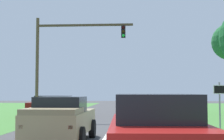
% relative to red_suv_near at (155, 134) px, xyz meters
% --- Properties ---
extents(ground_plane, '(120.00, 120.00, 0.00)m').
position_rel_red_suv_near_xyz_m(ground_plane, '(-1.78, 7.60, -1.04)').
color(ground_plane, '#424244').
extents(red_suv_near, '(2.40, 4.98, 1.97)m').
position_rel_red_suv_near_xyz_m(red_suv_near, '(0.00, 0.00, 0.00)').
color(red_suv_near, '#9E1411').
rests_on(red_suv_near, ground_plane).
extents(pickup_truck_lead, '(2.33, 4.92, 1.83)m').
position_rel_red_suv_near_xyz_m(pickup_truck_lead, '(-3.40, 5.31, -0.09)').
color(pickup_truck_lead, tan).
rests_on(pickup_truck_lead, ground_plane).
extents(traffic_light, '(7.46, 0.40, 7.71)m').
position_rel_red_suv_near_xyz_m(traffic_light, '(-5.98, 17.14, 4.05)').
color(traffic_light, brown).
rests_on(traffic_light, ground_plane).
extents(keep_moving_sign, '(0.60, 0.09, 2.49)m').
position_rel_red_suv_near_xyz_m(keep_moving_sign, '(3.56, 8.29, 0.56)').
color(keep_moving_sign, gray).
rests_on(keep_moving_sign, ground_plane).
extents(crossing_suv_far, '(4.69, 2.18, 1.71)m').
position_rel_red_suv_near_xyz_m(crossing_suv_far, '(-7.00, 19.47, -0.13)').
color(crossing_suv_far, maroon).
rests_on(crossing_suv_far, ground_plane).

